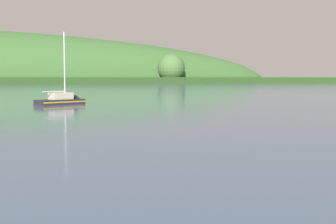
% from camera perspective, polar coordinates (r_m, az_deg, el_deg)
% --- Properties ---
extents(sailboat_midwater_white, '(7.03, 5.75, 10.20)m').
position_cam_1_polar(sailboat_midwater_white, '(60.19, -12.59, 1.16)').
color(sailboat_midwater_white, '#232328').
rests_on(sailboat_midwater_white, ground).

